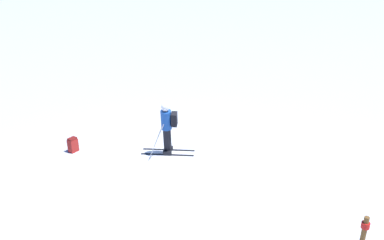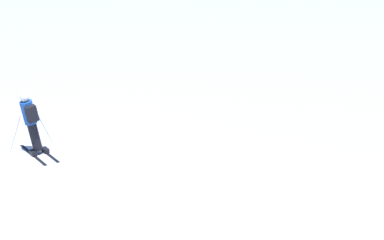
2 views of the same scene
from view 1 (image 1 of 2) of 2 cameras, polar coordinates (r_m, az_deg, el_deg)
name	(u,v)px [view 1 (image 1 of 2)]	position (r m, az deg, el deg)	size (l,w,h in m)	color
ground_plane	(167,151)	(12.69, -3.79, -4.80)	(300.00, 300.00, 0.00)	white
skier	(167,126)	(12.02, -3.78, -0.85)	(1.42, 1.77, 1.89)	black
spare_backpack	(73,145)	(13.18, -17.69, -3.63)	(0.35, 0.37, 0.50)	#AD231E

